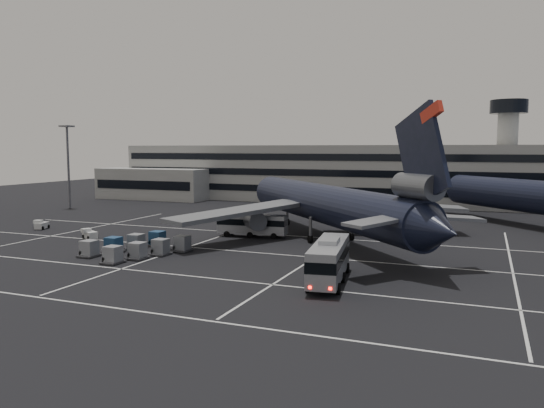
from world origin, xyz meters
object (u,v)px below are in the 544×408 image
Objects in this scene: trijet_main at (327,204)px; uld_cluster at (137,246)px; tug_a at (41,225)px; bus_near at (329,258)px; bus_far at (252,224)px.

trijet_main is 3.27× the size of uld_cluster.
trijet_main is 17.16× the size of tug_a.
bus_near is 1.19× the size of bus_far.
uld_cluster is at bearing -177.07° from trijet_main.
trijet_main reaches higher than tug_a.
uld_cluster is (-19.25, -18.82, -4.25)m from trijet_main.
uld_cluster is (-26.29, 4.49, -1.40)m from bus_near.
bus_near reaches higher than uld_cluster.
bus_near is 28.44m from bus_far.
tug_a is at bearing 147.86° from trijet_main.
trijet_main is 27.26m from uld_cluster.
trijet_main is 24.52m from bus_near.
bus_near is 4.67× the size of tug_a.
trijet_main is 3.67× the size of bus_near.
bus_near is (7.04, -23.31, -2.85)m from trijet_main.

